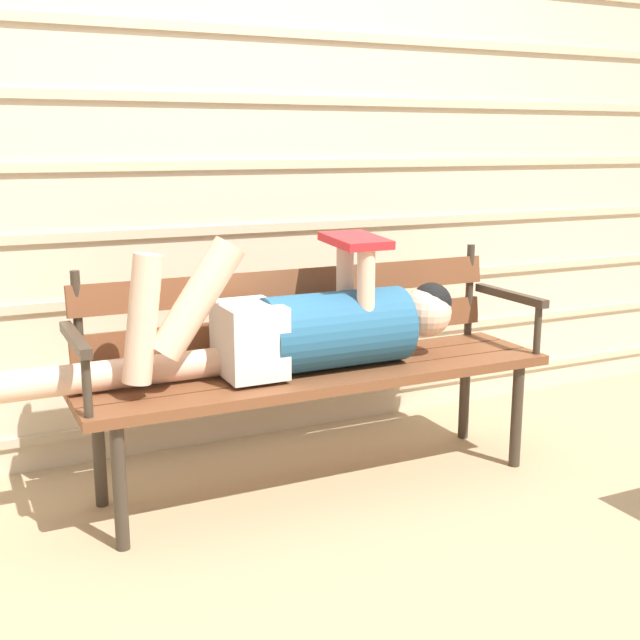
# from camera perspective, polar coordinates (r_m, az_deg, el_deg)

# --- Properties ---
(ground_plane) EXTENTS (12.00, 12.00, 0.00)m
(ground_plane) POSITION_cam_1_polar(r_m,az_deg,el_deg) (2.88, 1.73, -13.04)
(ground_plane) COLOR tan
(house_siding) EXTENTS (5.45, 0.08, 2.31)m
(house_siding) POSITION_cam_1_polar(r_m,az_deg,el_deg) (3.34, -4.63, 10.98)
(house_siding) COLOR beige
(house_siding) RESTS_ON ground
(park_bench) EXTENTS (1.74, 0.46, 0.83)m
(park_bench) POSITION_cam_1_polar(r_m,az_deg,el_deg) (2.94, -0.56, -2.45)
(park_bench) COLOR brown
(park_bench) RESTS_ON ground
(reclining_person) EXTENTS (1.67, 0.28, 0.51)m
(reclining_person) POSITION_cam_1_polar(r_m,az_deg,el_deg) (2.82, -1.27, -0.52)
(reclining_person) COLOR #23567A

